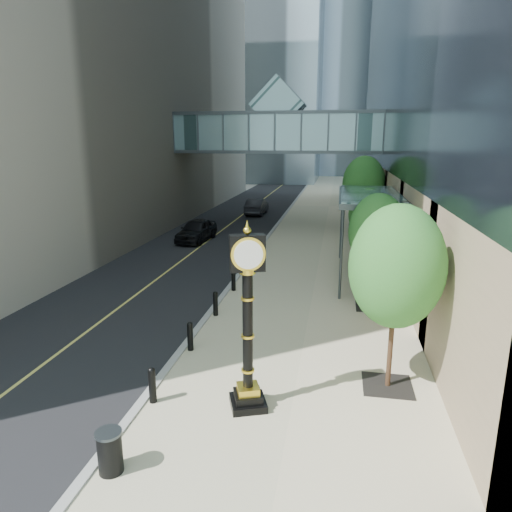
# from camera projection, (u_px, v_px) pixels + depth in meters

# --- Properties ---
(ground) EXTENTS (320.00, 320.00, 0.00)m
(ground) POSITION_uv_depth(u_px,v_px,m) (244.00, 438.00, 10.89)
(ground) COLOR gray
(ground) RESTS_ON ground
(road) EXTENTS (8.00, 180.00, 0.02)m
(road) POSITION_uv_depth(u_px,v_px,m) (256.00, 205.00, 50.25)
(road) COLOR black
(road) RESTS_ON ground
(sidewalk) EXTENTS (8.00, 180.00, 0.06)m
(sidewalk) POSITION_uv_depth(u_px,v_px,m) (329.00, 207.00, 48.85)
(sidewalk) COLOR #B5AD8B
(sidewalk) RESTS_ON ground
(curb) EXTENTS (0.25, 180.00, 0.07)m
(curb) POSITION_uv_depth(u_px,v_px,m) (292.00, 206.00, 49.55)
(curb) COLOR gray
(curb) RESTS_ON ground
(distant_tower_c) EXTENTS (22.00, 22.00, 65.00)m
(distant_tower_c) POSITION_uv_depth(u_px,v_px,m) (315.00, 39.00, 118.38)
(distant_tower_c) COLOR silver
(distant_tower_c) RESTS_ON ground
(skywalk) EXTENTS (17.00, 4.20, 5.80)m
(skywalk) POSITION_uv_depth(u_px,v_px,m) (278.00, 130.00, 36.21)
(skywalk) COLOR slate
(skywalk) RESTS_ON ground
(entrance_canopy) EXTENTS (3.00, 8.00, 4.38)m
(entrance_canopy) POSITION_uv_depth(u_px,v_px,m) (369.00, 197.00, 22.60)
(entrance_canopy) COLOR #383F44
(entrance_canopy) RESTS_ON ground
(bollard_row) EXTENTS (0.20, 16.20, 0.90)m
(bollard_row) POSITION_uv_depth(u_px,v_px,m) (225.00, 292.00, 19.81)
(bollard_row) COLOR black
(bollard_row) RESTS_ON sidewalk
(street_trees) EXTENTS (2.86, 28.45, 5.88)m
(street_trees) POSITION_uv_depth(u_px,v_px,m) (369.00, 204.00, 24.87)
(street_trees) COLOR black
(street_trees) RESTS_ON sidewalk
(street_clock) EXTENTS (1.17, 1.17, 4.85)m
(street_clock) POSITION_uv_depth(u_px,v_px,m) (248.00, 333.00, 11.57)
(street_clock) COLOR black
(street_clock) RESTS_ON sidewalk
(trash_bin) EXTENTS (0.62, 0.62, 0.90)m
(trash_bin) POSITION_uv_depth(u_px,v_px,m) (110.00, 453.00, 9.61)
(trash_bin) COLOR black
(trash_bin) RESTS_ON sidewalk
(pedestrian) EXTENTS (0.75, 0.57, 1.85)m
(pedestrian) POSITION_uv_depth(u_px,v_px,m) (363.00, 264.00, 22.58)
(pedestrian) COLOR #A9A69B
(pedestrian) RESTS_ON sidewalk
(car_near) EXTENTS (2.16, 4.65, 1.54)m
(car_near) POSITION_uv_depth(u_px,v_px,m) (196.00, 230.00, 32.03)
(car_near) COLOR black
(car_near) RESTS_ON road
(car_far) EXTENTS (1.64, 4.55, 1.49)m
(car_far) POSITION_uv_depth(u_px,v_px,m) (257.00, 206.00, 43.68)
(car_far) COLOR black
(car_far) RESTS_ON road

